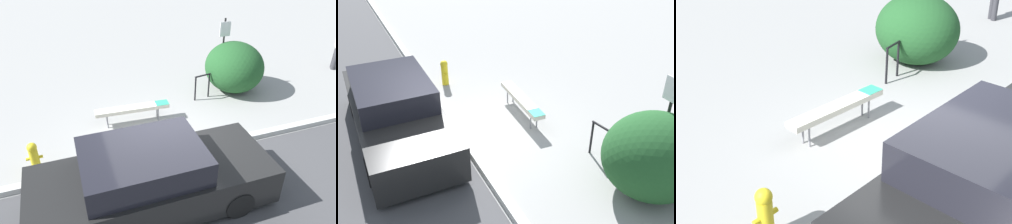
# 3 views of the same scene
# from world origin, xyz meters

# --- Properties ---
(ground_plane) EXTENTS (60.00, 60.00, 0.00)m
(ground_plane) POSITION_xyz_m (0.00, 0.00, 0.00)
(ground_plane) COLOR gray
(curb) EXTENTS (60.00, 0.20, 0.13)m
(curb) POSITION_xyz_m (0.00, 0.00, 0.07)
(curb) COLOR #B7B7B2
(curb) RESTS_ON ground_plane
(bench) EXTENTS (2.06, 0.41, 0.51)m
(bench) POSITION_xyz_m (-0.26, 1.77, 0.44)
(bench) COLOR gray
(bench) RESTS_ON ground_plane
(bike_rack) EXTENTS (0.55, 0.13, 0.83)m
(bike_rack) POSITION_xyz_m (2.13, 2.39, 0.50)
(bike_rack) COLOR black
(bike_rack) RESTS_ON ground_plane
(sign_post) EXTENTS (0.36, 0.08, 2.30)m
(sign_post) POSITION_xyz_m (3.09, 3.01, 1.38)
(sign_post) COLOR black
(sign_post) RESTS_ON ground_plane
(fire_hydrant) EXTENTS (0.36, 0.22, 0.77)m
(fire_hydrant) POSITION_xyz_m (-2.85, 0.55, 0.41)
(fire_hydrant) COLOR gold
(fire_hydrant) RESTS_ON ground_plane
(shrub_hedge) EXTENTS (1.86, 1.97, 1.62)m
(shrub_hedge) POSITION_xyz_m (3.34, 2.62, 0.81)
(shrub_hedge) COLOR #1E4C23
(shrub_hedge) RESTS_ON ground_plane
(parked_car_near) EXTENTS (4.73, 1.84, 1.43)m
(parked_car_near) POSITION_xyz_m (-0.65, -1.30, 0.65)
(parked_car_near) COLOR black
(parked_car_near) RESTS_ON ground_plane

